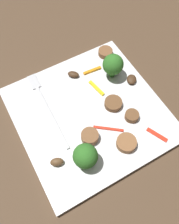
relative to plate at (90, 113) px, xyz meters
The scene contains 17 objects.
ground_plane 0.01m from the plate, ahead, with size 1.40×1.40×0.00m, color #4C3826.
plate is the anchor object (origin of this frame).
fork 0.09m from the plate, 48.81° to the left, with size 0.18×0.02×0.00m.
broccoli_floret_0 0.10m from the plate, 146.57° to the left, with size 0.04×0.04×0.05m.
broccoli_floret_1 0.11m from the plate, 57.32° to the right, with size 0.04×0.04×0.05m.
sausage_slice_0 0.05m from the plate, 100.81° to the right, with size 0.03×0.03×0.01m, color brown.
sausage_slice_1 0.08m from the plate, 127.89° to the right, with size 0.03×0.03×0.01m, color brown.
sausage_slice_2 0.06m from the plate, 151.02° to the left, with size 0.03×0.03×0.02m, color brown.
sausage_slice_3 0.09m from the plate, 164.86° to the right, with size 0.04×0.04×0.01m, color brown.
sausage_slice_4 0.15m from the plate, 42.97° to the right, with size 0.03×0.03×0.01m, color brown.
mushroom_0 0.11m from the plate, 79.20° to the right, with size 0.02×0.02×0.01m, color #422B19.
mushroom_1 0.11m from the plate, 121.59° to the left, with size 0.02×0.01×0.01m, color brown.
mushroom_2 0.09m from the plate, ahead, with size 0.02×0.01×0.01m, color #422B19.
pepper_strip_0 0.10m from the plate, 32.80° to the right, with size 0.04×0.01×0.00m, color orange.
pepper_strip_1 0.06m from the plate, 44.11° to the right, with size 0.04×0.01×0.00m, color yellow.
pepper_strip_2 0.05m from the plate, 165.61° to the right, with size 0.06×0.00×0.00m, color red.
pepper_strip_3 0.13m from the plate, 140.85° to the right, with size 0.04×0.01×0.00m, color red.
Camera 1 is at (-0.19, 0.11, 0.42)m, focal length 39.00 mm.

